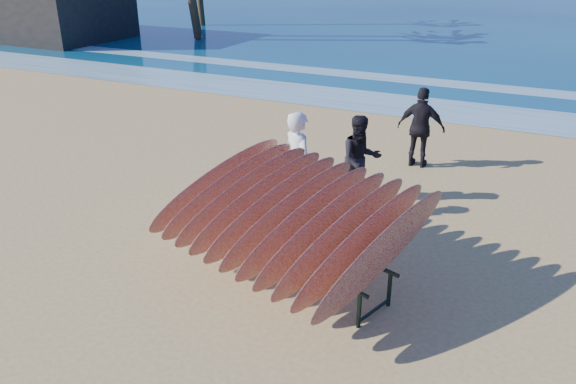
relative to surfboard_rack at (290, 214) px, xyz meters
name	(u,v)px	position (x,y,z in m)	size (l,w,h in m)	color
ground	(264,271)	(-0.36, -0.12, -0.96)	(120.00, 120.00, 0.00)	tan
foam_near	(424,108)	(-0.36, 9.88, -0.95)	(160.00, 160.00, 0.00)	white
foam_far	(448,83)	(-0.36, 13.38, -0.95)	(160.00, 160.00, 0.00)	white
surfboard_rack	(290,214)	(0.00, 0.00, 0.00)	(3.87, 3.62, 1.60)	black
person_white	(298,165)	(-0.71, 1.81, -0.02)	(0.68, 0.45, 1.87)	white
person_dark_a	(360,159)	(0.04, 2.84, -0.15)	(0.79, 0.62, 1.63)	black
person_dark_b	(421,128)	(0.60, 5.11, -0.11)	(1.00, 0.42, 1.71)	black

